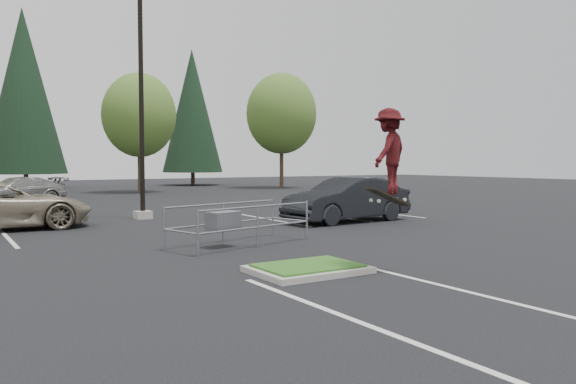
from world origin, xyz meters
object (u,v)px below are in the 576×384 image
decid_d (281,116)px  light_pole (141,99)px  cart_corral (227,220)px  car_r_charc (347,200)px  car_far_silver (18,191)px  skateboarder (389,152)px  conif_c (192,111)px  car_r_black (346,194)px  conif_b (24,91)px  decid_c (139,118)px

decid_d → light_pole: bearing=-133.7°
cart_corral → car_r_charc: 7.09m
car_far_silver → car_r_charc: bearing=13.0°
decid_d → skateboarder: bearing=-118.2°
conif_c → cart_corral: conif_c is taller
skateboarder → decid_d: bearing=-144.3°
car_far_silver → car_r_black: bearing=31.9°
conif_b → car_r_black: 31.50m
cart_corral → skateboarder: (1.07, -4.89, 1.69)m
skateboarder → car_r_charc: bearing=-149.6°
car_r_charc → car_r_black: car_r_charc is taller
conif_b → car_far_silver: conif_b is taller
conif_c → cart_corral: 38.71m
conif_c → car_r_charc: (-7.50, -32.50, -6.04)m
decid_d → car_r_charc: size_ratio=1.92×
light_pole → car_r_black: 10.27m
conif_c → car_far_silver: bearing=-133.7°
decid_c → car_far_silver: 12.57m
light_pole → conif_c: conif_c is taller
decid_c → conif_c: conif_c is taller
light_pole → car_r_black: (9.50, -0.50, -3.86)m
decid_d → skateboarder: size_ratio=4.92×
skateboarder → conif_c: bearing=-133.6°
decid_c → conif_b: (-5.99, 10.67, 2.59)m
decid_c → car_r_black: size_ratio=2.04×
decid_c → cart_corral: bearing=-102.7°
conif_c → skateboarder: conif_c is taller
skateboarder → conif_b: bearing=-114.4°
car_r_charc → car_r_black: 5.70m
light_pole → skateboarder: light_pole is taller
conif_b → car_r_charc: bearing=-79.0°
decid_c → decid_d: size_ratio=0.89×
light_pole → skateboarder: bearing=-86.9°
skateboarder → car_r_charc: (5.30, 8.00, -1.58)m
car_r_black → car_far_silver: bearing=-153.8°
conif_b → decid_c: bearing=-60.7°
decid_c → decid_d: bearing=2.4°
conif_b → cart_corral: 37.31m
conif_b → car_r_charc: 34.84m
light_pole → conif_b: 28.69m
conif_b → car_r_charc: conif_b is taller
light_pole → skateboarder: 13.20m
conif_b → car_r_charc: (6.50, -33.50, -7.04)m
light_pole → car_r_black: bearing=-3.0°
decid_d → skateboarder: 35.72m
cart_corral → skateboarder: bearing=-92.6°
skateboarder → car_r_charc: 9.72m
conif_c → skateboarder: 42.71m
conif_b → car_far_silver: 20.02m
light_pole → conif_c: 30.72m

